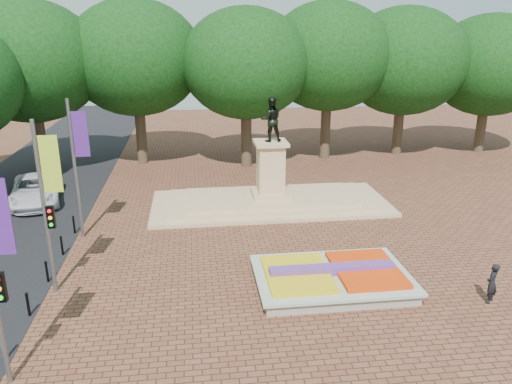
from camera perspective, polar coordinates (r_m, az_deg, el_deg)
The scene contains 8 objects.
ground at distance 22.70m, azimuth 4.78°, elevation -8.32°, with size 90.00×90.00×0.00m, color brown.
flower_bed at distance 21.04m, azimuth 8.72°, elevation -9.61°, with size 6.30×4.30×0.91m.
monument at distance 29.65m, azimuth 1.65°, elevation 0.11°, with size 14.00×6.00×6.40m.
tree_row_back at distance 38.56m, azimuth 2.89°, elevation 13.16°, with size 44.80×8.80×10.43m.
banner_poles at distance 20.34m, azimuth -23.03°, elevation -1.19°, with size 0.88×11.17×7.00m.
bollard_row at distance 21.62m, azimuth -23.66°, elevation -9.82°, with size 0.12×13.12×0.98m.
van at distance 32.92m, azimuth -23.90°, elevation 0.24°, with size 2.69×5.84×1.62m, color silver.
pedestrian at distance 21.46m, azimuth 25.36°, elevation -9.41°, with size 0.60×0.39×1.64m, color black.
Camera 1 is at (-4.43, -19.80, 10.19)m, focal length 35.00 mm.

